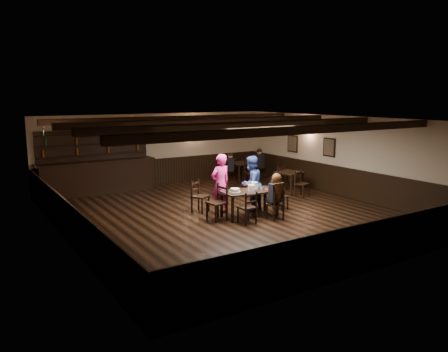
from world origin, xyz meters
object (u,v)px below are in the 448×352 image
woman_pink (220,184)px  bar_counter (97,173)px  man_blue (251,184)px  cake (235,190)px  chair_near_right (277,203)px  dining_table (250,193)px  chair_near_left (249,205)px

woman_pink → bar_counter: size_ratio=0.43×
man_blue → cake: 0.94m
chair_near_right → man_blue: man_blue is taller
cake → bar_counter: 5.70m
dining_table → woman_pink: size_ratio=0.93×
chair_near_right → woman_pink: 1.75m
dining_table → woman_pink: 0.92m
chair_near_right → man_blue: (-0.04, 1.17, 0.34)m
chair_near_left → bar_counter: 6.31m
dining_table → chair_near_right: bearing=-58.4°
chair_near_left → cake: (-0.01, 0.66, 0.28)m
chair_near_left → man_blue: man_blue is taller
dining_table → chair_near_left: bearing=-127.0°
chair_near_left → chair_near_right: chair_near_left is taller
dining_table → bar_counter: bar_counter is taller
man_blue → dining_table: bearing=32.2°
chair_near_right → woman_pink: size_ratio=0.47×
bar_counter → cake: bearing=-66.3°
dining_table → cake: 0.48m
woman_pink → bar_counter: bearing=-70.0°
dining_table → bar_counter: 5.95m
bar_counter → dining_table: bearing=-62.5°
dining_table → man_blue: bearing=51.4°
chair_near_left → chair_near_right: 0.88m
man_blue → chair_near_left: bearing=33.1°
dining_table → chair_near_left: chair_near_left is taller
dining_table → man_blue: size_ratio=0.99×
woman_pink → bar_counter: (-2.24, 4.54, -0.14)m
chair_near_right → man_blue: bearing=92.0°
chair_near_left → chair_near_right: size_ratio=1.08×
cake → chair_near_right: bearing=-40.4°
woman_pink → cake: woman_pink is taller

